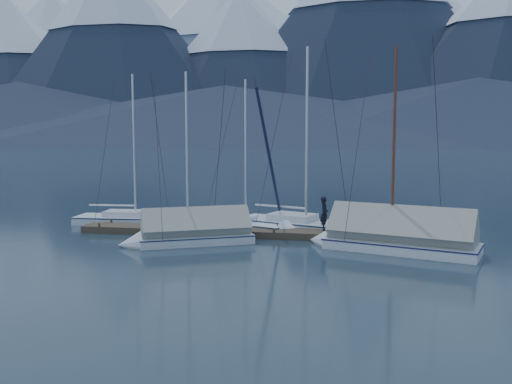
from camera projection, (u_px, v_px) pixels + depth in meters
ground at (248, 244)px, 24.86m from camera, size 1000.00×1000.00×0.00m
mountain_range at (357, 59)px, 380.38m from camera, size 877.00×584.00×150.50m
dock at (256, 234)px, 26.80m from camera, size 18.00×1.50×0.54m
mooring_posts at (246, 229)px, 26.87m from camera, size 15.12×1.52×0.35m
sailboat_open_left at (144, 221)px, 30.52m from camera, size 7.05×2.97×9.16m
sailboat_open_mid at (253, 227)px, 28.51m from camera, size 6.76×4.10×8.65m
sailboat_open_right at (315, 228)px, 28.06m from camera, size 8.14×4.81×10.40m
sailboat_covered_near at (388, 239)px, 23.49m from camera, size 7.76×4.44×9.66m
sailboat_covered_far at (185, 235)px, 24.84m from camera, size 6.28×4.37×8.58m
person at (324, 213)px, 26.47m from camera, size 0.51×0.67×1.66m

